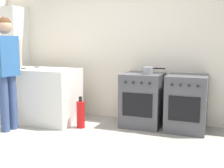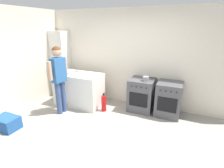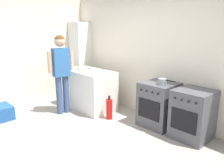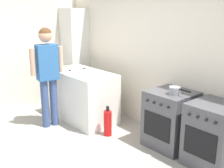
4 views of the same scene
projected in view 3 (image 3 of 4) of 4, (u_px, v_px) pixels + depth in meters
The scene contains 13 objects.
ground_plane at pixel (80, 147), 3.47m from camera, with size 8.00×8.00×0.00m, color gray.
back_wall at pixel (157, 55), 4.44m from camera, with size 6.00×0.10×2.60m, color silver.
side_wall_left at pixel (29, 51), 5.25m from camera, with size 0.10×3.10×2.60m, color silver.
counter_unit at pixel (88, 89), 5.11m from camera, with size 1.30×0.70×0.90m, color silver.
oven_left at pixel (158, 104), 4.16m from camera, with size 0.62×0.62×0.85m.
oven_right at pixel (193, 114), 3.67m from camera, with size 0.59×0.62×0.85m.
pot at pixel (162, 82), 3.91m from camera, with size 0.34×0.16×0.11m.
knife_chef at pixel (80, 70), 5.00m from camera, with size 0.31×0.09×0.01m.
knife_paring at pixel (90, 69), 5.21m from camera, with size 0.21×0.04×0.01m.
person at pixel (61, 67), 4.65m from camera, with size 0.25×0.56×1.70m.
fire_extinguisher at pixel (109, 109), 4.51m from camera, with size 0.13×0.13×0.50m.
recycling_crate_lower at pixel (2, 112), 4.55m from camera, with size 0.52×0.36×0.28m, color #235193.
larder_cabinet at pixel (81, 60), 5.96m from camera, with size 0.48×0.44×2.00m, color silver.
Camera 3 is at (2.61, -1.77, 1.82)m, focal length 35.00 mm.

